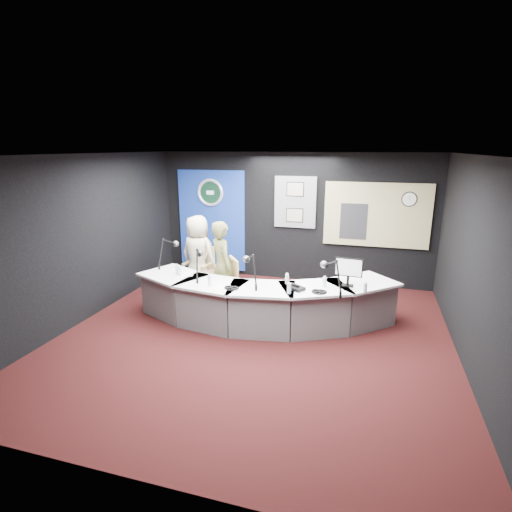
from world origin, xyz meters
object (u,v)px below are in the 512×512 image
(broadcast_desk, at_px, (260,302))
(person_woman, at_px, (222,267))
(armchair_left, at_px, (199,269))
(armchair_right, at_px, (223,286))
(person_man, at_px, (198,255))

(broadcast_desk, distance_m, person_woman, 0.99)
(person_woman, bearing_deg, broadcast_desk, -155.25)
(armchair_left, bearing_deg, armchair_right, -29.37)
(broadcast_desk, bearing_deg, armchair_right, 157.11)
(broadcast_desk, distance_m, armchair_left, 1.89)
(person_man, bearing_deg, armchair_right, 151.94)
(broadcast_desk, xyz_separation_m, person_man, (-1.59, 1.02, 0.43))
(armchair_right, distance_m, person_woman, 0.37)
(armchair_left, xyz_separation_m, person_man, (0.00, 0.00, 0.30))
(broadcast_desk, xyz_separation_m, armchair_left, (-1.59, 1.02, 0.13))
(armchair_left, relative_size, person_woman, 0.61)
(broadcast_desk, distance_m, armchair_right, 0.89)
(armchair_left, relative_size, person_man, 0.63)
(person_man, xyz_separation_m, person_woman, (0.77, -0.67, 0.02))
(broadcast_desk, height_order, person_woman, person_woman)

